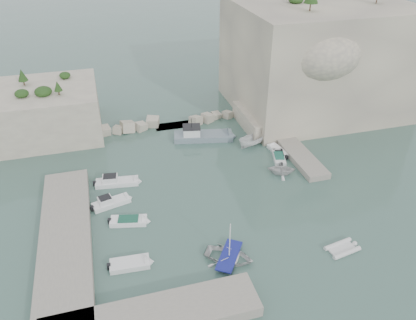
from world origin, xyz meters
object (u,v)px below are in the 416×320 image
object	(u,v)px
tender_east_b	(279,159)
tender_east_d	(253,145)
work_boat	(203,139)
tender_east_a	(281,174)
motorboat_c	(129,223)
rowboat	(229,259)
inflatable_dinghy	(342,250)
motorboat_e	(130,266)
tender_east_c	(278,153)
motorboat_b	(112,205)
motorboat_a	(117,184)

from	to	relation	value
tender_east_b	tender_east_d	xyz separation A→B (m)	(-1.97, 4.62, 0.00)
tender_east_b	work_boat	xyz separation A→B (m)	(-8.39, 8.33, 0.00)
tender_east_a	work_boat	xyz separation A→B (m)	(-7.15, 11.77, 0.00)
motorboat_c	tender_east_a	size ratio (longest dim) A/B	1.22
rowboat	tender_east_b	xyz separation A→B (m)	(12.35, 15.77, 0.00)
rowboat	motorboat_c	bearing A→B (deg)	81.62
rowboat	inflatable_dinghy	bearing A→B (deg)	-65.30
motorboat_e	motorboat_c	distance (m)	6.34
motorboat_e	tender_east_b	xyz separation A→B (m)	(21.75, 14.01, 0.00)
tender_east_b	tender_east_c	distance (m)	1.74
inflatable_dinghy	tender_east_d	xyz separation A→B (m)	(-0.92, 22.25, 0.00)
tender_east_b	rowboat	bearing A→B (deg)	158.00
motorboat_e	tender_east_b	world-z (taller)	same
inflatable_dinghy	work_boat	size ratio (longest dim) A/B	0.38
motorboat_b	tender_east_b	xyz separation A→B (m)	(22.72, 3.94, 0.00)
motorboat_b	work_boat	world-z (taller)	work_boat
rowboat	tender_east_c	bearing A→B (deg)	-2.62
motorboat_a	tender_east_a	bearing A→B (deg)	-2.28
rowboat	work_boat	bearing A→B (deg)	24.77
work_boat	motorboat_a	bearing A→B (deg)	-136.46
motorboat_c	tender_east_a	distance (m)	20.37
tender_east_b	tender_east_c	world-z (taller)	same
motorboat_b	motorboat_e	bearing A→B (deg)	-99.24
motorboat_b	motorboat_e	distance (m)	10.11
tender_east_c	tender_east_d	bearing A→B (deg)	31.08
motorboat_b	motorboat_c	xyz separation A→B (m)	(1.55, -3.75, 0.00)
inflatable_dinghy	tender_east_d	size ratio (longest dim) A/B	0.71
tender_east_d	motorboat_a	bearing A→B (deg)	83.83
tender_east_b	tender_east_d	bearing A→B (deg)	39.22
tender_east_a	tender_east_d	size ratio (longest dim) A/B	0.70
motorboat_a	motorboat_e	world-z (taller)	motorboat_a
motorboat_e	tender_east_c	xyz separation A→B (m)	(22.37, 15.63, 0.00)
rowboat	tender_east_c	distance (m)	21.69
tender_east_c	motorboat_b	bearing A→B (deg)	93.61
motorboat_e	tender_east_a	distance (m)	23.07
tender_east_b	work_boat	world-z (taller)	work_boat
motorboat_a	inflatable_dinghy	bearing A→B (deg)	-33.17
motorboat_c	tender_east_c	distance (m)	23.69
motorboat_c	motorboat_a	bearing A→B (deg)	106.76
tender_east_b	tender_east_a	bearing A→B (deg)	176.11
motorboat_e	inflatable_dinghy	size ratio (longest dim) A/B	1.15
inflatable_dinghy	tender_east_a	xyz separation A→B (m)	(-0.19, 14.20, 0.00)
motorboat_b	tender_east_a	distance (m)	21.48
rowboat	tender_east_d	size ratio (longest dim) A/B	0.96
motorboat_c	tender_east_b	distance (m)	22.52
tender_east_c	work_boat	xyz separation A→B (m)	(-9.01, 6.71, 0.00)
motorboat_a	motorboat_b	bearing A→B (deg)	-96.77
work_boat	tender_east_d	bearing A→B (deg)	-18.36
motorboat_c	tender_east_b	xyz separation A→B (m)	(21.17, 7.69, 0.00)
motorboat_e	tender_east_b	distance (m)	25.87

